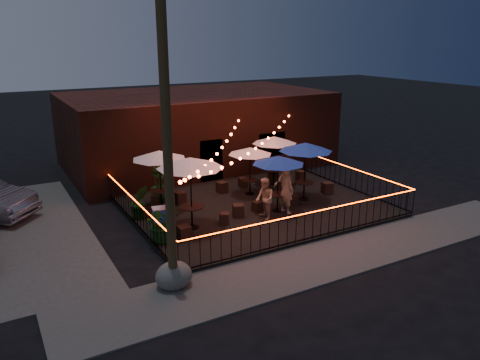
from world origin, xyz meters
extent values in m
plane|color=black|center=(0.00, 0.00, 0.00)|extent=(110.00, 110.00, 0.00)
cube|color=black|center=(0.00, 2.00, 0.07)|extent=(10.00, 8.00, 0.15)
cube|color=#454340|center=(0.00, -3.25, 0.03)|extent=(18.00, 2.50, 0.05)
cube|color=#39190F|center=(1.00, 10.00, 2.00)|extent=(14.00, 8.00, 4.00)
cube|color=black|center=(0.00, 6.12, 1.10)|extent=(1.20, 0.24, 2.20)
cube|color=black|center=(3.50, 6.12, 1.60)|extent=(1.60, 0.24, 1.20)
cylinder|color=#392B17|center=(-5.40, -2.60, 4.00)|extent=(0.26, 0.26, 8.00)
cube|color=black|center=(0.00, -2.00, 0.23)|extent=(10.00, 0.04, 0.04)
cube|color=black|center=(0.00, -2.00, 1.15)|extent=(10.00, 0.04, 0.04)
cube|color=#FF3A01|center=(0.00, -2.00, 1.18)|extent=(10.00, 0.03, 0.02)
cube|color=black|center=(-5.00, 2.00, 0.23)|extent=(0.04, 8.00, 0.04)
cube|color=black|center=(-5.00, 2.00, 1.15)|extent=(0.04, 8.00, 0.04)
cube|color=#FF3A01|center=(-5.00, 2.00, 1.18)|extent=(0.03, 8.00, 0.02)
cube|color=black|center=(5.00, 2.00, 0.23)|extent=(0.04, 8.00, 0.04)
cube|color=black|center=(5.00, 2.00, 1.15)|extent=(0.04, 8.00, 0.04)
cube|color=#FF3A01|center=(5.00, 2.00, 1.18)|extent=(0.03, 8.00, 0.02)
cylinder|color=black|center=(-3.23, 1.04, 0.17)|extent=(0.49, 0.49, 0.03)
cylinder|color=black|center=(-3.23, 1.04, 0.56)|extent=(0.07, 0.07, 0.80)
cylinder|color=black|center=(-3.23, 1.04, 0.97)|extent=(0.89, 0.89, 0.04)
cylinder|color=black|center=(-3.23, 1.04, 1.48)|extent=(0.05, 0.05, 2.66)
cone|color=silver|center=(-3.23, 1.04, 2.64)|extent=(3.17, 3.17, 0.39)
cylinder|color=black|center=(-3.48, 3.62, 0.17)|extent=(0.44, 0.44, 0.03)
cylinder|color=black|center=(-3.48, 3.62, 0.52)|extent=(0.06, 0.06, 0.72)
cylinder|color=black|center=(-3.48, 3.62, 0.89)|extent=(0.80, 0.80, 0.04)
cylinder|color=black|center=(-3.48, 3.62, 1.35)|extent=(0.04, 0.04, 2.40)
cone|color=silver|center=(-3.48, 3.62, 2.40)|extent=(2.38, 2.38, 0.35)
cylinder|color=black|center=(0.50, 0.96, 0.16)|extent=(0.42, 0.42, 0.03)
cylinder|color=black|center=(0.50, 0.96, 0.50)|extent=(0.06, 0.06, 0.68)
cylinder|color=black|center=(0.50, 0.96, 0.85)|extent=(0.76, 0.76, 0.04)
cylinder|color=black|center=(0.50, 0.96, 1.29)|extent=(0.04, 0.04, 2.28)
cone|color=navy|center=(0.50, 0.96, 2.29)|extent=(2.61, 2.61, 0.33)
cylinder|color=black|center=(0.61, 3.36, 0.16)|extent=(0.39, 0.39, 0.03)
cylinder|color=black|center=(0.61, 3.36, 0.48)|extent=(0.05, 0.05, 0.64)
cylinder|color=black|center=(0.61, 3.36, 0.80)|extent=(0.71, 0.71, 0.04)
cylinder|color=black|center=(0.61, 3.36, 1.21)|extent=(0.04, 0.04, 2.12)
cone|color=silver|center=(0.61, 3.36, 2.14)|extent=(2.42, 2.42, 0.31)
cylinder|color=black|center=(2.30, 1.59, 0.17)|extent=(0.46, 0.46, 0.03)
cylinder|color=black|center=(2.30, 1.59, 0.53)|extent=(0.06, 0.06, 0.75)
cylinder|color=black|center=(2.30, 1.59, 0.92)|extent=(0.83, 0.83, 0.04)
cylinder|color=black|center=(2.30, 1.59, 1.40)|extent=(0.05, 0.05, 2.49)
cone|color=navy|center=(2.30, 1.59, 2.48)|extent=(2.85, 2.85, 0.36)
cylinder|color=black|center=(2.37, 4.09, 0.16)|extent=(0.42, 0.42, 0.03)
cylinder|color=black|center=(2.37, 4.09, 0.50)|extent=(0.06, 0.06, 0.69)
cylinder|color=black|center=(2.37, 4.09, 0.86)|extent=(0.77, 0.77, 0.04)
cylinder|color=black|center=(2.37, 4.09, 1.30)|extent=(0.04, 0.04, 2.30)
cone|color=silver|center=(2.37, 4.09, 2.31)|extent=(2.80, 2.80, 0.34)
cube|color=black|center=(-3.90, 0.18, 0.40)|extent=(0.43, 0.43, 0.50)
cube|color=black|center=(-2.02, 0.79, 0.36)|extent=(0.46, 0.46, 0.42)
cube|color=black|center=(-3.65, 3.94, 0.35)|extent=(0.42, 0.42, 0.40)
cube|color=black|center=(-2.58, 3.75, 0.39)|extent=(0.42, 0.42, 0.48)
cube|color=black|center=(-1.20, 1.17, 0.40)|extent=(0.53, 0.53, 0.49)
cube|color=black|center=(-0.25, 1.29, 0.36)|extent=(0.42, 0.42, 0.42)
cube|color=black|center=(-0.38, 4.17, 0.39)|extent=(0.50, 0.50, 0.49)
cube|color=black|center=(0.85, 4.38, 0.37)|extent=(0.42, 0.42, 0.44)
cube|color=black|center=(1.53, 1.28, 0.35)|extent=(0.43, 0.43, 0.40)
cube|color=black|center=(3.69, 1.70, 0.41)|extent=(0.52, 0.52, 0.51)
cube|color=black|center=(2.46, 4.31, 0.39)|extent=(0.49, 0.49, 0.48)
cube|color=black|center=(3.89, 3.98, 0.38)|extent=(0.42, 0.42, 0.46)
imported|color=tan|center=(0.68, 0.64, 1.12)|extent=(0.61, 0.79, 1.95)
imported|color=#D0AE8D|center=(-0.43, 0.45, 0.98)|extent=(0.75, 0.90, 1.65)
imported|color=#D6AF94|center=(1.76, 2.33, 0.93)|extent=(1.01, 0.58, 1.56)
imported|color=#173C0B|center=(-4.60, 0.44, 0.81)|extent=(1.19, 1.03, 1.31)
imported|color=#11370C|center=(-4.60, 2.94, 0.81)|extent=(0.77, 0.64, 1.33)
imported|color=#12390D|center=(-3.24, 4.40, 0.89)|extent=(1.10, 1.10, 1.49)
cube|color=blue|center=(-4.26, 1.46, 0.55)|extent=(0.66, 0.51, 0.80)
cube|color=silver|center=(-4.26, 1.46, 0.97)|extent=(0.70, 0.56, 0.05)
ellipsoid|color=#4F4F4A|center=(-5.34, -2.48, 0.38)|extent=(1.22, 1.13, 0.77)
camera|label=1|loc=(-9.55, -13.86, 6.93)|focal=35.00mm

